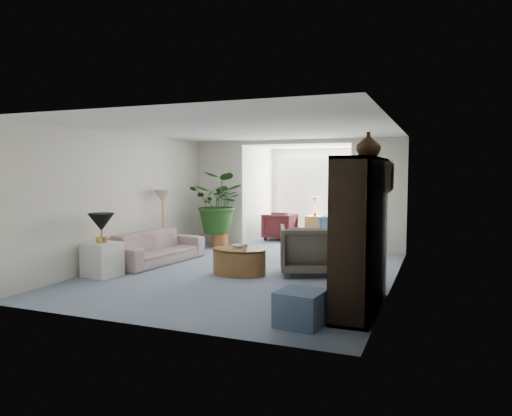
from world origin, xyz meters
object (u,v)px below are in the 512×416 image
at_px(end_table, 102,259).
at_px(wingback_chair, 307,250).
at_px(framed_picture, 391,176).
at_px(floor_lamp, 162,196).
at_px(coffee_table, 239,262).
at_px(sunroom_chair_blue, 337,229).
at_px(sofa, 157,247).
at_px(coffee_bowl, 239,246).
at_px(sunroom_chair_maroon, 280,226).
at_px(entertainment_cabinet, 361,234).
at_px(sunroom_table, 315,227).
at_px(coffee_cup, 245,247).
at_px(ottoman, 301,308).
at_px(cabinet_urn, 368,145).
at_px(side_table_dark, 351,255).
at_px(table_lamp, 101,222).
at_px(plant_pot, 220,240).

distance_m(end_table, wingback_chair, 3.50).
xyz_separation_m(framed_picture, floor_lamp, (-4.74, 1.13, -0.45)).
relative_size(floor_lamp, coffee_table, 0.38).
xyz_separation_m(floor_lamp, sunroom_chair_blue, (3.07, 3.04, -0.90)).
xyz_separation_m(sofa, coffee_bowl, (1.86, -0.29, 0.17)).
relative_size(floor_lamp, sunroom_chair_maroon, 0.47).
height_order(entertainment_cabinet, sunroom_table, entertainment_cabinet).
xyz_separation_m(coffee_bowl, entertainment_cabinet, (2.31, -1.39, 0.50)).
height_order(coffee_bowl, coffee_cup, coffee_cup).
relative_size(wingback_chair, ottoman, 1.85).
xyz_separation_m(coffee_cup, cabinet_urn, (2.11, -0.69, 1.63)).
bearing_deg(coffee_bowl, side_table_dark, 20.56).
distance_m(table_lamp, entertainment_cabinet, 4.39).
bearing_deg(sunroom_table, ottoman, -76.85).
bearing_deg(sunroom_chair_maroon, ottoman, 22.10).
relative_size(coffee_table, sunroom_chair_maroon, 1.23).
distance_m(end_table, sunroom_table, 6.28).
bearing_deg(framed_picture, plant_pot, 148.00).
relative_size(sofa, coffee_bowl, 9.56).
bearing_deg(ottoman, plant_pot, 125.10).
distance_m(coffee_table, sunroom_table, 4.92).
height_order(side_table_dark, plant_pot, side_table_dark).
distance_m(sofa, floor_lamp, 1.25).
bearing_deg(floor_lamp, coffee_cup, -27.29).
height_order(wingback_chair, plant_pot, wingback_chair).
bearing_deg(sofa, floor_lamp, 31.58).
bearing_deg(sunroom_chair_blue, framed_picture, -156.79).
bearing_deg(sofa, wingback_chair, -80.95).
relative_size(end_table, table_lamp, 1.29).
height_order(table_lamp, sunroom_table, table_lamp).
distance_m(plant_pot, sunroom_chair_maroon, 1.86).
bearing_deg(framed_picture, sunroom_chair_maroon, 127.27).
bearing_deg(end_table, ottoman, -17.94).
bearing_deg(entertainment_cabinet, end_table, 175.69).
bearing_deg(framed_picture, table_lamp, -168.12).
bearing_deg(table_lamp, coffee_cup, 20.88).
relative_size(side_table_dark, plant_pot, 1.61).
bearing_deg(sunroom_chair_maroon, end_table, -14.23).
distance_m(coffee_cup, wingback_chair, 1.09).
bearing_deg(wingback_chair, plant_pot, -57.52).
xyz_separation_m(sofa, floor_lamp, (-0.34, 0.75, 0.95)).
xyz_separation_m(table_lamp, cabinet_urn, (4.37, 0.17, 1.21)).
bearing_deg(coffee_table, framed_picture, 0.15).
bearing_deg(plant_pot, coffee_cup, -56.46).
relative_size(sofa, entertainment_cabinet, 1.07).
relative_size(floor_lamp, side_table_dark, 0.56).
bearing_deg(plant_pot, sunroom_chair_maroon, 59.14).
relative_size(end_table, plant_pot, 1.42).
bearing_deg(wingback_chair, framed_picture, 141.85).
bearing_deg(side_table_dark, coffee_table, -156.15).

